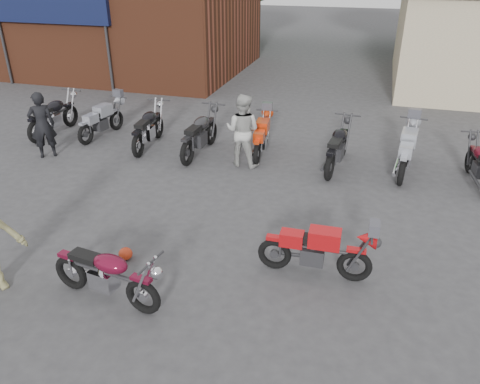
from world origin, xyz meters
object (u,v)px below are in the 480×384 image
(row_bike_2, at_px, (148,126))
(row_bike_5, at_px, (338,144))
(row_bike_3, at_px, (200,132))
(sportbike, at_px, (317,248))
(vintage_motorcycle, at_px, (106,272))
(person_dark, at_px, (42,125))
(row_bike_1, at_px, (101,118))
(row_bike_0, at_px, (53,114))
(row_bike_6, at_px, (407,149))
(person_light, at_px, (243,131))
(helmet, at_px, (126,254))
(row_bike_4, at_px, (262,135))

(row_bike_2, bearing_deg, row_bike_5, -95.16)
(row_bike_2, height_order, row_bike_3, row_bike_3)
(sportbike, xyz_separation_m, row_bike_5, (-0.12, 4.46, 0.09))
(vintage_motorcycle, distance_m, person_dark, 6.43)
(person_dark, relative_size, row_bike_5, 0.82)
(row_bike_5, bearing_deg, row_bike_1, 93.62)
(row_bike_0, distance_m, row_bike_6, 9.66)
(person_light, distance_m, row_bike_6, 3.90)
(person_dark, bearing_deg, helmet, 99.60)
(helmet, height_order, row_bike_2, row_bike_2)
(helmet, distance_m, row_bike_3, 4.88)
(person_light, xyz_separation_m, row_bike_5, (2.25, 0.48, -0.29))
(vintage_motorcycle, xyz_separation_m, row_bike_1, (-3.88, 6.31, 0.00))
(row_bike_4, xyz_separation_m, row_bike_5, (1.96, -0.32, 0.07))
(row_bike_5, bearing_deg, person_light, 108.50)
(sportbike, height_order, row_bike_5, row_bike_5)
(sportbike, distance_m, row_bike_3, 5.66)
(helmet, distance_m, row_bike_4, 5.39)
(row_bike_0, bearing_deg, row_bike_1, -80.57)
(row_bike_2, height_order, row_bike_5, row_bike_5)
(row_bike_6, bearing_deg, sportbike, 169.27)
(row_bike_5, bearing_deg, person_dark, 107.33)
(row_bike_3, height_order, row_bike_4, row_bike_3)
(row_bike_3, bearing_deg, person_light, -103.71)
(person_dark, xyz_separation_m, row_bike_6, (8.82, 1.56, -0.25))
(vintage_motorcycle, xyz_separation_m, row_bike_0, (-5.31, 6.13, 0.06))
(row_bike_1, bearing_deg, row_bike_3, -90.06)
(person_light, bearing_deg, row_bike_1, -5.13)
(vintage_motorcycle, distance_m, row_bike_3, 5.92)
(sportbike, relative_size, row_bike_4, 0.97)
(helmet, height_order, person_light, person_light)
(row_bike_3, relative_size, row_bike_6, 1.02)
(row_bike_0, height_order, row_bike_5, row_bike_5)
(person_light, height_order, row_bike_5, person_light)
(person_light, bearing_deg, row_bike_3, -11.12)
(row_bike_1, height_order, row_bike_5, row_bike_5)
(row_bike_3, bearing_deg, person_dark, 111.62)
(row_bike_0, distance_m, row_bike_5, 8.07)
(vintage_motorcycle, height_order, person_dark, person_dark)
(row_bike_4, bearing_deg, sportbike, -161.08)
(row_bike_5, bearing_deg, row_bike_4, 87.34)
(row_bike_3, bearing_deg, row_bike_6, -83.95)
(row_bike_5, bearing_deg, vintage_motorcycle, 161.79)
(sportbike, height_order, row_bike_0, row_bike_0)
(vintage_motorcycle, xyz_separation_m, row_bike_6, (4.34, 6.16, 0.06))
(vintage_motorcycle, relative_size, row_bike_4, 1.01)
(helmet, bearing_deg, row_bike_2, 111.66)
(person_light, distance_m, row_bike_2, 2.82)
(vintage_motorcycle, bearing_deg, row_bike_0, 139.47)
(helmet, distance_m, person_dark, 5.55)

